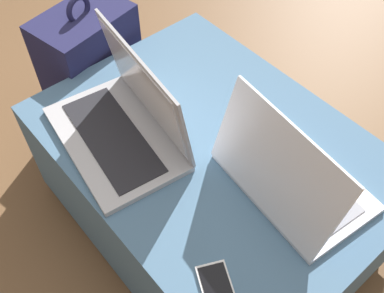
{
  "coord_description": "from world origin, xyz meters",
  "views": [
    {
      "loc": [
        0.5,
        -0.5,
        1.28
      ],
      "look_at": [
        0.02,
        -0.09,
        0.48
      ],
      "focal_mm": 42.0,
      "sensor_mm": 36.0,
      "label": 1
    }
  ],
  "objects": [
    {
      "name": "ground_plane",
      "position": [
        0.0,
        0.0,
        0.0
      ],
      "size": [
        14.0,
        14.0,
        0.0
      ],
      "primitive_type": "plane",
      "color": "brown"
    },
    {
      "name": "backpack",
      "position": [
        -0.57,
        -0.03,
        0.24
      ],
      "size": [
        0.29,
        0.32,
        0.56
      ],
      "rotation": [
        0.0,
        0.0,
        -1.38
      ],
      "color": "#23234C",
      "rests_on": "ground_plane"
    },
    {
      "name": "laptop_far",
      "position": [
        0.21,
        0.04,
        0.45
      ],
      "size": [
        0.36,
        0.27,
        0.24
      ],
      "rotation": [
        0.0,
        0.0,
        3.03
      ],
      "color": "silver",
      "rests_on": "ottoman"
    },
    {
      "name": "laptop_near",
      "position": [
        -0.16,
        -0.15,
        0.45
      ],
      "size": [
        0.41,
        0.29,
        0.25
      ],
      "rotation": [
        0.0,
        0.0,
        -0.14
      ],
      "color": "#B7B7BC",
      "rests_on": "ottoman"
    },
    {
      "name": "ottoman",
      "position": [
        0.0,
        0.0,
        0.2
      ],
      "size": [
        0.89,
        0.66,
        0.4
      ],
      "color": "#2A3D4E",
      "rests_on": "ground_plane"
    }
  ]
}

